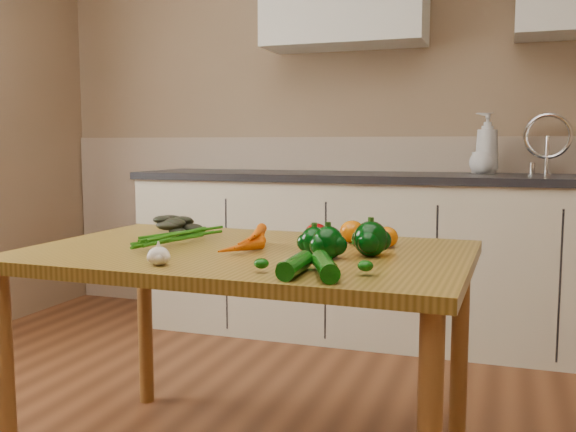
# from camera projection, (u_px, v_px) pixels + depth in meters

# --- Properties ---
(room) EXTENTS (4.04, 5.04, 2.64)m
(room) POSITION_uv_depth(u_px,v_px,m) (171.00, 67.00, 1.58)
(room) COLOR brown
(room) RESTS_ON ground
(counter_run) EXTENTS (2.84, 0.64, 1.14)m
(counter_run) POSITION_uv_depth(u_px,v_px,m) (392.00, 255.00, 3.49)
(counter_run) COLOR beige
(counter_run) RESTS_ON ground
(table) EXTENTS (1.38, 0.90, 0.73)m
(table) POSITION_uv_depth(u_px,v_px,m) (247.00, 275.00, 2.01)
(table) COLOR olive
(table) RESTS_ON ground
(soap_bottle_a) EXTENTS (0.15, 0.15, 0.32)m
(soap_bottle_a) POSITION_uv_depth(u_px,v_px,m) (487.00, 143.00, 3.40)
(soap_bottle_a) COLOR silver
(soap_bottle_a) RESTS_ON counter_run
(soap_bottle_b) EXTENTS (0.11, 0.11, 0.17)m
(soap_bottle_b) POSITION_uv_depth(u_px,v_px,m) (482.00, 157.00, 3.44)
(soap_bottle_b) COLOR silver
(soap_bottle_b) RESTS_ON counter_run
(soap_bottle_c) EXTENTS (0.19, 0.19, 0.18)m
(soap_bottle_c) POSITION_uv_depth(u_px,v_px,m) (483.00, 157.00, 3.40)
(soap_bottle_c) COLOR silver
(soap_bottle_c) RESTS_ON counter_run
(carrot_bunch) EXTENTS (0.26, 0.20, 0.07)m
(carrot_bunch) POSITION_uv_depth(u_px,v_px,m) (226.00, 237.00, 2.03)
(carrot_bunch) COLOR #EA5D05
(carrot_bunch) RESTS_ON table
(leafy_greens) EXTENTS (0.19, 0.18, 0.10)m
(leafy_greens) POSITION_uv_depth(u_px,v_px,m) (182.00, 220.00, 2.35)
(leafy_greens) COLOR black
(leafy_greens) RESTS_ON table
(garlic_bulb) EXTENTS (0.06, 0.06, 0.05)m
(garlic_bulb) POSITION_uv_depth(u_px,v_px,m) (159.00, 256.00, 1.74)
(garlic_bulb) COLOR white
(garlic_bulb) RESTS_ON table
(pepper_a) EXTENTS (0.08, 0.08, 0.08)m
(pepper_a) POSITION_uv_depth(u_px,v_px,m) (314.00, 241.00, 1.90)
(pepper_a) COLOR black
(pepper_a) RESTS_ON table
(pepper_b) EXTENTS (0.10, 0.10, 0.10)m
(pepper_b) POSITION_uv_depth(u_px,v_px,m) (371.00, 239.00, 1.88)
(pepper_b) COLOR black
(pepper_b) RESTS_ON table
(pepper_c) EXTENTS (0.09, 0.09, 0.09)m
(pepper_c) POSITION_uv_depth(u_px,v_px,m) (328.00, 243.00, 1.84)
(pepper_c) COLOR black
(pepper_c) RESTS_ON table
(tomato_a) EXTENTS (0.08, 0.08, 0.07)m
(tomato_a) POSITION_uv_depth(u_px,v_px,m) (316.00, 234.00, 2.09)
(tomato_a) COLOR #930204
(tomato_a) RESTS_ON table
(tomato_b) EXTENTS (0.08, 0.08, 0.08)m
(tomato_b) POSITION_uv_depth(u_px,v_px,m) (352.00, 232.00, 2.13)
(tomato_b) COLOR #D56505
(tomato_b) RESTS_ON table
(tomato_c) EXTENTS (0.07, 0.07, 0.07)m
(tomato_c) POSITION_uv_depth(u_px,v_px,m) (387.00, 237.00, 2.03)
(tomato_c) COLOR #D56505
(tomato_c) RESTS_ON table
(zucchini_a) EXTENTS (0.12, 0.21, 0.05)m
(zucchini_a) POSITION_uv_depth(u_px,v_px,m) (325.00, 266.00, 1.59)
(zucchini_a) COLOR #074307
(zucchini_a) RESTS_ON table
(zucchini_b) EXTENTS (0.06, 0.18, 0.05)m
(zucchini_b) POSITION_uv_depth(u_px,v_px,m) (295.00, 265.00, 1.61)
(zucchini_b) COLOR #074307
(zucchini_b) RESTS_ON table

